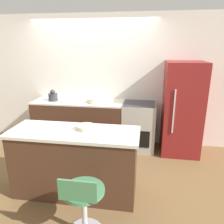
{
  "coord_description": "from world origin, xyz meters",
  "views": [
    {
      "loc": [
        1.06,
        -3.76,
        2.01
      ],
      "look_at": [
        0.54,
        -0.44,
        0.98
      ],
      "focal_mm": 35.0,
      "sensor_mm": 36.0,
      "label": 1
    }
  ],
  "objects_px": {
    "refrigerator": "(182,109)",
    "mixing_bowl": "(94,100)",
    "kettle": "(53,96)",
    "oven_range": "(139,126)",
    "stool_chair": "(83,204)"
  },
  "relations": [
    {
      "from": "refrigerator",
      "to": "mixing_bowl",
      "type": "relative_size",
      "value": 5.92
    },
    {
      "from": "mixing_bowl",
      "to": "kettle",
      "type": "bearing_deg",
      "value": 180.0
    },
    {
      "from": "mixing_bowl",
      "to": "oven_range",
      "type": "bearing_deg",
      "value": 2.5
    },
    {
      "from": "oven_range",
      "to": "stool_chair",
      "type": "bearing_deg",
      "value": -102.24
    },
    {
      "from": "kettle",
      "to": "mixing_bowl",
      "type": "bearing_deg",
      "value": 0.0
    },
    {
      "from": "kettle",
      "to": "mixing_bowl",
      "type": "distance_m",
      "value": 0.85
    },
    {
      "from": "kettle",
      "to": "mixing_bowl",
      "type": "xyz_separation_m",
      "value": [
        0.85,
        0.0,
        -0.05
      ]
    },
    {
      "from": "stool_chair",
      "to": "mixing_bowl",
      "type": "height_order",
      "value": "mixing_bowl"
    },
    {
      "from": "oven_range",
      "to": "mixing_bowl",
      "type": "distance_m",
      "value": 1.02
    },
    {
      "from": "refrigerator",
      "to": "stool_chair",
      "type": "bearing_deg",
      "value": -120.03
    },
    {
      "from": "refrigerator",
      "to": "mixing_bowl",
      "type": "xyz_separation_m",
      "value": [
        -1.67,
        -0.01,
        0.11
      ]
    },
    {
      "from": "refrigerator",
      "to": "stool_chair",
      "type": "xyz_separation_m",
      "value": [
        -1.28,
        -2.21,
        -0.46
      ]
    },
    {
      "from": "oven_range",
      "to": "mixing_bowl",
      "type": "relative_size",
      "value": 3.2
    },
    {
      "from": "refrigerator",
      "to": "kettle",
      "type": "relative_size",
      "value": 7.75
    },
    {
      "from": "kettle",
      "to": "mixing_bowl",
      "type": "relative_size",
      "value": 0.76
    }
  ]
}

